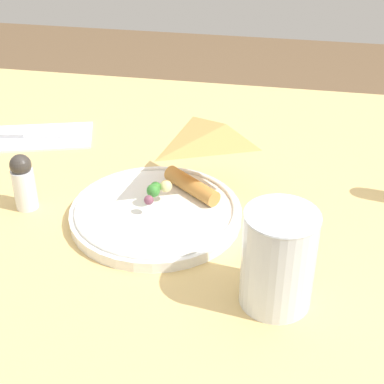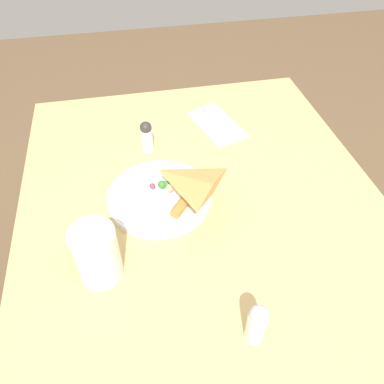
{
  "view_description": "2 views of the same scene",
  "coord_description": "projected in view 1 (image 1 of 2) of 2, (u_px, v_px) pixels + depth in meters",
  "views": [
    {
      "loc": [
        0.03,
        -0.78,
        1.19
      ],
      "look_at": [
        -0.11,
        -0.06,
        0.73
      ],
      "focal_mm": 55.0,
      "sensor_mm": 36.0,
      "label": 1
    },
    {
      "loc": [
        0.47,
        -0.15,
        1.34
      ],
      "look_at": [
        -0.13,
        -0.02,
        0.73
      ],
      "focal_mm": 35.0,
      "sensor_mm": 36.0,
      "label": 2
    }
  ],
  "objects": [
    {
      "name": "butter_knife",
      "position": [
        32.0,
        135.0,
        1.06
      ],
      "size": [
        0.19,
        0.05,
        0.01
      ],
      "rotation": [
        0.0,
        0.0,
        0.18
      ],
      "color": "#B2B2B7",
      "rests_on": "napkin_folded"
    },
    {
      "name": "plate_pizza",
      "position": [
        157.0,
        209.0,
        0.84
      ],
      "size": [
        0.25,
        0.25,
        0.05
      ],
      "color": "white",
      "rests_on": "dining_table"
    },
    {
      "name": "dining_table",
      "position": [
        262.0,
        237.0,
        0.96
      ],
      "size": [
        1.3,
        0.86,
        0.7
      ],
      "color": "#DBB770",
      "rests_on": "ground_plane"
    },
    {
      "name": "napkin_folded",
      "position": [
        38.0,
        137.0,
        1.06
      ],
      "size": [
        0.22,
        0.15,
        0.0
      ],
      "rotation": [
        0.0,
        0.0,
        0.28
      ],
      "color": "silver",
      "rests_on": "dining_table"
    },
    {
      "name": "pepper_shaker",
      "position": [
        23.0,
        182.0,
        0.85
      ],
      "size": [
        0.03,
        0.03,
        0.09
      ],
      "color": "white",
      "rests_on": "dining_table"
    },
    {
      "name": "milk_glass",
      "position": [
        278.0,
        261.0,
        0.67
      ],
      "size": [
        0.09,
        0.09,
        0.12
      ],
      "color": "white",
      "rests_on": "dining_table"
    }
  ]
}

